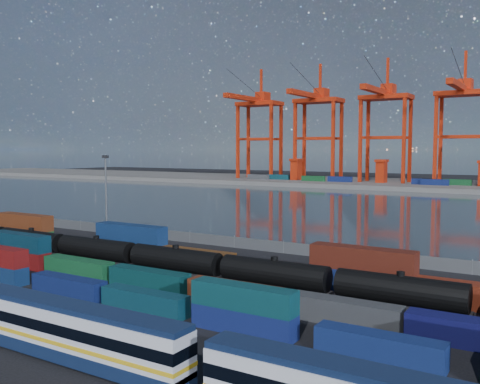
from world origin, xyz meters
The scene contains 13 objects.
ground centered at (0.00, 0.00, 0.00)m, with size 700.00×700.00×0.00m, color black.
harbor_water centered at (0.00, 105.00, 0.01)m, with size 700.00×700.00×0.00m, color #28323A.
far_quay centered at (0.00, 210.00, 1.00)m, with size 700.00×70.00×2.00m, color #514F4C.
passenger_train centered at (16.47, -23.33, 2.50)m, with size 75.46×2.90×4.97m.
container_row_south centered at (-1.89, -9.73, 1.92)m, with size 138.89×2.22×4.73m.
container_row_mid centered at (3.63, -2.18, 1.48)m, with size 140.92×2.37×5.06m.
container_row_north centered at (-4.43, 10.44, 2.20)m, with size 141.71×2.67×5.69m.
tanker_string centered at (-10.52, 4.79, 2.27)m, with size 138.73×3.16×4.53m.
waterfront_fence centered at (0.00, 28.00, 1.00)m, with size 160.12×0.12×2.20m.
yard_light_mast centered at (-30.00, 26.00, 9.30)m, with size 1.60×0.40×16.60m.
gantry_cranes centered at (-7.50, 203.36, 37.93)m, with size 198.80×45.69×61.87m.
quay_containers centered at (-11.00, 195.46, 3.30)m, with size 172.58×10.99×2.60m.
straddle_carriers centered at (-2.50, 200.00, 7.82)m, with size 140.00×7.00×11.10m.
Camera 1 is at (51.00, -52.97, 17.72)m, focal length 40.00 mm.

